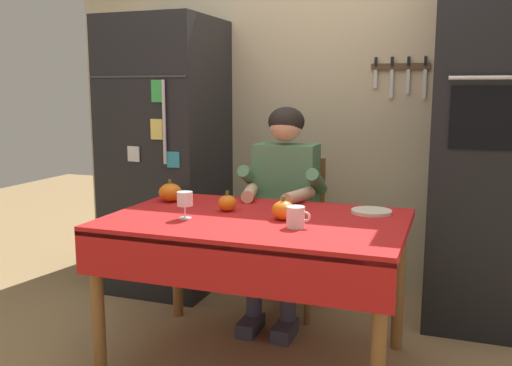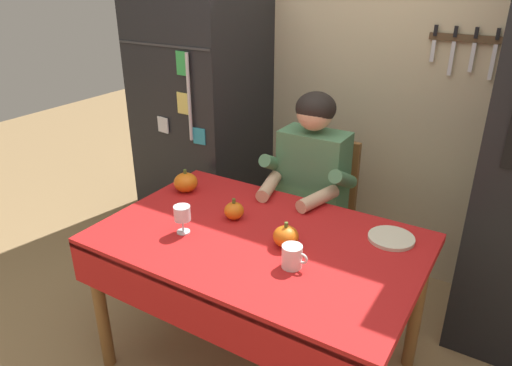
{
  "view_description": "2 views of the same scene",
  "coord_description": "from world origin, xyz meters",
  "px_view_note": "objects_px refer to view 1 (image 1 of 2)",
  "views": [
    {
      "loc": [
        0.87,
        -2.34,
        1.34
      ],
      "look_at": [
        -0.07,
        0.28,
        0.87
      ],
      "focal_mm": 38.98,
      "sensor_mm": 36.0,
      "label": 1
    },
    {
      "loc": [
        0.92,
        -1.43,
        1.81
      ],
      "look_at": [
        -0.11,
        0.26,
        0.91
      ],
      "focal_mm": 33.1,
      "sensor_mm": 36.0,
      "label": 2
    }
  ],
  "objects_px": {
    "pumpkin_large": "(283,210)",
    "pumpkin_medium": "(227,203)",
    "serving_tray": "(371,212)",
    "refrigerator": "(167,156)",
    "coffee_mug": "(296,217)",
    "wine_glass": "(185,200)",
    "wall_oven": "(489,143)",
    "pumpkin_small": "(170,192)",
    "seated_person": "(283,196)",
    "chair_behind_person": "(291,226)",
    "dining_table": "(255,235)"
  },
  "relations": [
    {
      "from": "coffee_mug",
      "to": "pumpkin_medium",
      "type": "xyz_separation_m",
      "value": [
        -0.42,
        0.21,
        -0.01
      ]
    },
    {
      "from": "wall_oven",
      "to": "pumpkin_medium",
      "type": "height_order",
      "value": "wall_oven"
    },
    {
      "from": "seated_person",
      "to": "pumpkin_medium",
      "type": "bearing_deg",
      "value": -105.25
    },
    {
      "from": "refrigerator",
      "to": "wall_oven",
      "type": "height_order",
      "value": "wall_oven"
    },
    {
      "from": "serving_tray",
      "to": "wall_oven",
      "type": "bearing_deg",
      "value": 48.9
    },
    {
      "from": "refrigerator",
      "to": "chair_behind_person",
      "type": "distance_m",
      "value": 0.99
    },
    {
      "from": "chair_behind_person",
      "to": "pumpkin_small",
      "type": "bearing_deg",
      "value": -132.31
    },
    {
      "from": "pumpkin_small",
      "to": "pumpkin_large",
      "type": "bearing_deg",
      "value": -16.08
    },
    {
      "from": "wall_oven",
      "to": "coffee_mug",
      "type": "distance_m",
      "value": 1.34
    },
    {
      "from": "serving_tray",
      "to": "chair_behind_person",
      "type": "bearing_deg",
      "value": 138.06
    },
    {
      "from": "wine_glass",
      "to": "pumpkin_large",
      "type": "xyz_separation_m",
      "value": [
        0.44,
        0.14,
        -0.05
      ]
    },
    {
      "from": "dining_table",
      "to": "pumpkin_small",
      "type": "distance_m",
      "value": 0.62
    },
    {
      "from": "refrigerator",
      "to": "seated_person",
      "type": "distance_m",
      "value": 0.96
    },
    {
      "from": "pumpkin_medium",
      "to": "dining_table",
      "type": "bearing_deg",
      "value": -29.06
    },
    {
      "from": "dining_table",
      "to": "coffee_mug",
      "type": "xyz_separation_m",
      "value": [
        0.23,
        -0.11,
        0.13
      ]
    },
    {
      "from": "refrigerator",
      "to": "chair_behind_person",
      "type": "bearing_deg",
      "value": -5.72
    },
    {
      "from": "pumpkin_medium",
      "to": "wall_oven",
      "type": "bearing_deg",
      "value": 33.65
    },
    {
      "from": "wall_oven",
      "to": "chair_behind_person",
      "type": "bearing_deg",
      "value": -173.23
    },
    {
      "from": "wine_glass",
      "to": "pumpkin_medium",
      "type": "distance_m",
      "value": 0.26
    },
    {
      "from": "chair_behind_person",
      "to": "wine_glass",
      "type": "distance_m",
      "value": 1.0
    },
    {
      "from": "serving_tray",
      "to": "dining_table",
      "type": "bearing_deg",
      "value": -149.47
    },
    {
      "from": "wall_oven",
      "to": "pumpkin_small",
      "type": "xyz_separation_m",
      "value": [
        -1.62,
        -0.7,
        -0.26
      ]
    },
    {
      "from": "seated_person",
      "to": "pumpkin_small",
      "type": "relative_size",
      "value": 9.95
    },
    {
      "from": "seated_person",
      "to": "pumpkin_medium",
      "type": "distance_m",
      "value": 0.52
    },
    {
      "from": "chair_behind_person",
      "to": "wine_glass",
      "type": "height_order",
      "value": "chair_behind_person"
    },
    {
      "from": "pumpkin_small",
      "to": "serving_tray",
      "type": "height_order",
      "value": "pumpkin_small"
    },
    {
      "from": "seated_person",
      "to": "serving_tray",
      "type": "bearing_deg",
      "value": -29.06
    },
    {
      "from": "refrigerator",
      "to": "pumpkin_small",
      "type": "xyz_separation_m",
      "value": [
        0.38,
        -0.66,
        -0.11
      ]
    },
    {
      "from": "chair_behind_person",
      "to": "serving_tray",
      "type": "relative_size",
      "value": 4.67
    },
    {
      "from": "chair_behind_person",
      "to": "pumpkin_small",
      "type": "distance_m",
      "value": 0.82
    },
    {
      "from": "seated_person",
      "to": "pumpkin_large",
      "type": "xyz_separation_m",
      "value": [
        0.18,
        -0.59,
        0.05
      ]
    },
    {
      "from": "wall_oven",
      "to": "serving_tray",
      "type": "distance_m",
      "value": 0.88
    },
    {
      "from": "seated_person",
      "to": "wine_glass",
      "type": "height_order",
      "value": "seated_person"
    },
    {
      "from": "coffee_mug",
      "to": "wine_glass",
      "type": "xyz_separation_m",
      "value": [
        -0.54,
        -0.02,
        0.04
      ]
    },
    {
      "from": "refrigerator",
      "to": "pumpkin_large",
      "type": "xyz_separation_m",
      "value": [
        1.09,
        -0.87,
        -0.11
      ]
    },
    {
      "from": "refrigerator",
      "to": "wine_glass",
      "type": "bearing_deg",
      "value": -57.33
    },
    {
      "from": "coffee_mug",
      "to": "pumpkin_medium",
      "type": "distance_m",
      "value": 0.47
    },
    {
      "from": "refrigerator",
      "to": "wall_oven",
      "type": "bearing_deg",
      "value": 1.13
    },
    {
      "from": "pumpkin_large",
      "to": "coffee_mug",
      "type": "bearing_deg",
      "value": -52.55
    },
    {
      "from": "wine_glass",
      "to": "coffee_mug",
      "type": "bearing_deg",
      "value": 1.69
    },
    {
      "from": "dining_table",
      "to": "seated_person",
      "type": "height_order",
      "value": "seated_person"
    },
    {
      "from": "wall_oven",
      "to": "seated_person",
      "type": "relative_size",
      "value": 1.69
    },
    {
      "from": "coffee_mug",
      "to": "wine_glass",
      "type": "distance_m",
      "value": 0.54
    },
    {
      "from": "pumpkin_medium",
      "to": "chair_behind_person",
      "type": "bearing_deg",
      "value": 78.79
    },
    {
      "from": "pumpkin_large",
      "to": "pumpkin_medium",
      "type": "xyz_separation_m",
      "value": [
        -0.32,
        0.09,
        -0.0
      ]
    },
    {
      "from": "seated_person",
      "to": "coffee_mug",
      "type": "relative_size",
      "value": 11.38
    },
    {
      "from": "pumpkin_large",
      "to": "pumpkin_medium",
      "type": "distance_m",
      "value": 0.33
    },
    {
      "from": "refrigerator",
      "to": "wine_glass",
      "type": "distance_m",
      "value": 1.2
    },
    {
      "from": "wall_oven",
      "to": "serving_tray",
      "type": "height_order",
      "value": "wall_oven"
    },
    {
      "from": "serving_tray",
      "to": "refrigerator",
      "type": "bearing_deg",
      "value": 158.07
    }
  ]
}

